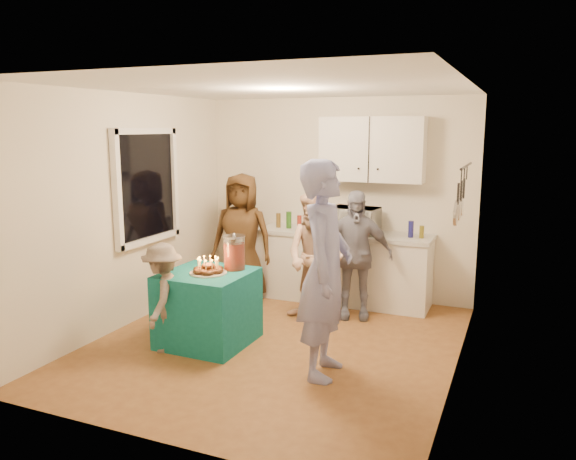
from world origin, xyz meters
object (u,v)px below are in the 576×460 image
at_px(woman_back_left, 242,237).
at_px(woman_back_center, 316,257).
at_px(counter, 343,269).
at_px(man_birthday, 325,270).
at_px(child_near_left, 163,297).
at_px(woman_back_right, 354,255).
at_px(microwave, 354,220).
at_px(party_table, 208,308).
at_px(punch_jar, 234,253).

distance_m(woman_back_left, woman_back_center, 1.23).
xyz_separation_m(counter, man_birthday, (0.50, -2.16, 0.55)).
bearing_deg(child_near_left, woman_back_center, 120.86).
bearing_deg(woman_back_right, woman_back_center, -156.98).
distance_m(microwave, party_table, 2.27).
height_order(man_birthday, child_near_left, man_birthday).
xyz_separation_m(party_table, child_near_left, (-0.31, -0.34, 0.17)).
bearing_deg(party_table, microwave, 62.54).
relative_size(woman_back_left, woman_back_center, 1.09).
height_order(party_table, child_near_left, child_near_left).
distance_m(microwave, child_near_left, 2.66).
distance_m(counter, punch_jar, 1.90).
bearing_deg(counter, microwave, 0.00).
height_order(microwave, party_table, microwave).
xyz_separation_m(woman_back_center, child_near_left, (-1.11, -1.41, -0.21)).
bearing_deg(woman_back_left, man_birthday, -52.87).
relative_size(punch_jar, woman_back_center, 0.22).
xyz_separation_m(microwave, punch_jar, (-0.79, -1.71, -0.14)).
bearing_deg(party_table, woman_back_right, 49.65).
bearing_deg(woman_back_center, woman_back_left, 168.69).
relative_size(microwave, child_near_left, 0.53).
height_order(counter, microwave, microwave).
bearing_deg(woman_back_left, child_near_left, -96.34).
height_order(party_table, woman_back_left, woman_back_left).
relative_size(counter, man_birthday, 1.12).
xyz_separation_m(party_table, woman_back_right, (1.16, 1.37, 0.38)).
distance_m(woman_back_center, child_near_left, 1.80).
bearing_deg(punch_jar, party_table, -133.57).
relative_size(punch_jar, woman_back_left, 0.21).
bearing_deg(woman_back_left, woman_back_right, -12.20).
height_order(counter, party_table, counter).
xyz_separation_m(microwave, child_near_left, (-1.31, -2.26, -0.52)).
bearing_deg(man_birthday, party_table, 73.39).
distance_m(man_birthday, woman_back_left, 2.44).
bearing_deg(man_birthday, child_near_left, 86.73).
height_order(punch_jar, man_birthday, man_birthday).
xyz_separation_m(punch_jar, woman_back_right, (0.96, 1.15, -0.17)).
relative_size(party_table, child_near_left, 0.77).
height_order(party_table, woman_back_right, woman_back_right).
xyz_separation_m(punch_jar, man_birthday, (1.16, -0.45, 0.05)).
height_order(woman_back_center, child_near_left, woman_back_center).
height_order(counter, woman_back_right, woman_back_right).
bearing_deg(microwave, child_near_left, -116.48).
distance_m(microwave, woman_back_left, 1.45).
bearing_deg(child_near_left, woman_back_right, 118.30).
distance_m(counter, man_birthday, 2.28).
distance_m(microwave, woman_back_right, 0.66).
xyz_separation_m(woman_back_center, woman_back_right, (0.37, 0.30, 0.00)).
height_order(microwave, punch_jar, microwave).
relative_size(counter, microwave, 3.77).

